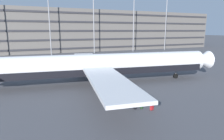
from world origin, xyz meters
TOP-DOWN VIEW (x-y plane):
  - ground_plane at (0.00, 0.00)m, footprint 600.00×600.00m
  - terminal_structure at (0.00, 53.98)m, footprint 146.33×15.21m
  - airliner at (-3.29, -1.38)m, footprint 43.18×35.24m
  - light_mast_center_left at (-6.88, 41.59)m, footprint 1.80×0.50m
  - light_mast_center_right at (9.39, 41.59)m, footprint 1.80×0.50m
  - light_mast_right at (26.74, 41.59)m, footprint 1.80×0.50m
  - light_mast_far_right at (43.19, 41.59)m, footprint 1.80×0.50m
  - suitcase_upright at (-2.39, -12.39)m, footprint 0.71×0.76m
  - suitcase_small at (-2.91, -13.08)m, footprint 0.25×0.46m
  - suitcase_laid_flat at (-1.30, -14.12)m, footprint 0.43×0.37m
  - suitcase_scuffed at (-0.58, -12.67)m, footprint 0.45×0.23m
  - backpack_teal at (-1.57, -12.31)m, footprint 0.38×0.24m
  - backpack_purple at (-2.20, -13.39)m, footprint 0.40×0.43m

SIDE VIEW (x-z plane):
  - ground_plane at x=0.00m, z-range 0.00..0.00m
  - suitcase_upright at x=-2.39m, z-range 0.00..0.22m
  - backpack_teal at x=-1.57m, z-range -0.03..0.47m
  - backpack_purple at x=-2.20m, z-range -0.03..0.50m
  - suitcase_small at x=-2.91m, z-range -0.06..0.79m
  - suitcase_laid_flat at x=-1.30m, z-range -0.08..0.85m
  - suitcase_scuffed at x=-0.58m, z-range -0.09..0.97m
  - airliner at x=-3.29m, z-range -2.07..8.27m
  - terminal_structure at x=0.00m, z-range 0.00..17.31m
  - light_mast_center_right at x=9.39m, z-range 1.70..24.11m
  - light_mast_far_right at x=43.19m, z-range 1.71..25.11m
  - light_mast_right at x=26.74m, z-range 1.73..26.62m
  - light_mast_center_left at x=-6.88m, z-range 1.74..26.96m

